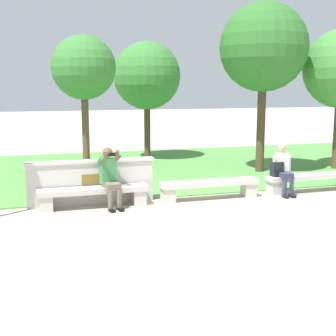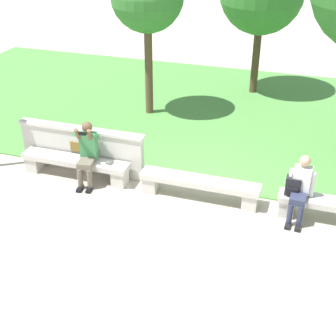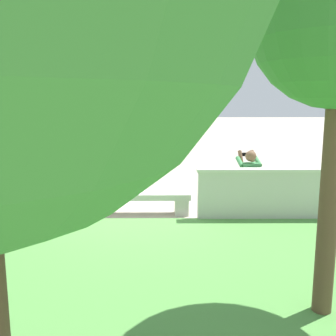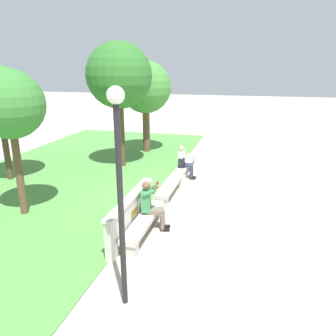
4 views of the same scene
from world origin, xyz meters
The scene contains 13 objects.
ground_plane centered at (0.00, 0.00, 0.00)m, with size 80.00×80.00×0.00m, color #B2A593.
grass_strip centered at (0.00, 4.38, 0.01)m, with size 19.85×8.00×0.03m, color #518E42.
bench_main centered at (-2.73, 0.00, 0.31)m, with size 2.39×0.40×0.45m.
bench_near centered at (0.00, 0.00, 0.31)m, with size 2.39×0.40×0.45m.
bench_mid centered at (2.73, 0.00, 0.31)m, with size 2.39×0.40×0.45m.
backrest_wall_with_plaque centered at (-2.73, 0.34, 0.52)m, with size 2.87×0.24×1.01m.
person_photographer centered at (-2.37, -0.08, 0.74)m, with size 0.51×0.76×1.32m.
person_distant centered at (1.90, -0.07, 0.67)m, with size 0.48×0.69×1.26m.
backpack centered at (1.77, 0.00, 0.63)m, with size 0.28×0.24×0.43m.
tree_left_background centered at (5.40, 2.57, 3.12)m, with size 2.46×2.46×4.39m.
tree_right_background centered at (-2.42, 3.76, 3.12)m, with size 1.85×1.85×4.08m.
tree_far_back centered at (2.77, 2.79, 3.74)m, with size 2.63×2.63×5.08m.
lamp_post centered at (-5.19, -0.45, 2.51)m, with size 0.28×0.28×3.83m.
Camera 4 is at (-9.81, -2.44, 4.10)m, focal length 35.00 mm.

